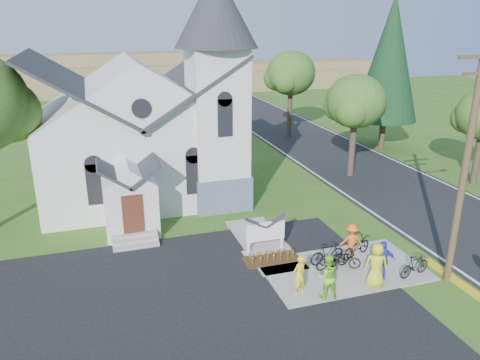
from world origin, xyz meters
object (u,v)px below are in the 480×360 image
object	(u,v)px
bike_0	(332,259)
bike_4	(356,247)
cyclist_2	(383,260)
cyclist_0	(299,275)
cyclist_4	(376,265)
bike_2	(343,260)
bike_1	(327,253)
cyclist_1	(327,276)
cyclist_3	(351,241)
church_sign	(265,232)
bike_3	(415,266)
utility_pole	(468,157)

from	to	relation	value
bike_0	bike_4	distance (m)	1.67
cyclist_2	bike_4	distance (m)	2.10
cyclist_0	bike_0	xyz separation A→B (m)	(2.26, 1.42, -0.40)
cyclist_4	bike_0	bearing A→B (deg)	-39.22
bike_2	cyclist_4	bearing A→B (deg)	-139.78
bike_1	bike_2	distance (m)	0.77
cyclist_1	cyclist_3	xyz separation A→B (m)	(2.61, 2.57, -0.09)
cyclist_3	cyclist_4	distance (m)	2.46
cyclist_2	bike_2	size ratio (longest dim) A/B	1.13
bike_0	cyclist_3	xyz separation A→B (m)	(1.27, 0.61, 0.39)
cyclist_1	cyclist_3	world-z (taller)	cyclist_1
church_sign	cyclist_0	xyz separation A→B (m)	(-0.01, -3.85, -0.13)
cyclist_3	cyclist_1	bearing A→B (deg)	59.16
bike_2	cyclist_2	bearing A→B (deg)	-116.63
bike_0	cyclist_3	bearing A→B (deg)	-71.15
cyclist_1	bike_2	xyz separation A→B (m)	(1.77, 1.80, -0.52)
cyclist_4	cyclist_1	bearing A→B (deg)	26.39
bike_3	bike_4	bearing A→B (deg)	21.02
bike_3	cyclist_4	size ratio (longest dim) A/B	0.86
cyclist_2	bike_2	bearing A→B (deg)	-29.92
bike_3	cyclist_4	distance (m)	2.11
church_sign	cyclist_4	distance (m)	5.34
cyclist_0	bike_1	distance (m)	2.91
cyclist_1	cyclist_4	bearing A→B (deg)	-168.13
utility_pole	cyclist_1	bearing A→B (deg)	176.96
cyclist_2	bike_4	size ratio (longest dim) A/B	0.92
bike_0	bike_4	xyz separation A→B (m)	(1.56, 0.61, 0.05)
bike_1	bike_4	xyz separation A→B (m)	(1.60, 0.18, -0.02)
cyclist_4	cyclist_2	bearing A→B (deg)	-123.95
church_sign	bike_1	bearing A→B (deg)	-42.13
cyclist_2	bike_1	bearing A→B (deg)	-30.73
cyclist_1	bike_1	xyz separation A→B (m)	(1.30, 2.40, -0.41)
bike_0	cyclist_2	distance (m)	2.16
utility_pole	bike_1	xyz separation A→B (m)	(-4.36, 2.70, -4.83)
cyclist_1	bike_1	distance (m)	2.76
utility_pole	bike_2	size ratio (longest dim) A/B	6.40
utility_pole	cyclist_3	bearing A→B (deg)	136.67
church_sign	bike_3	xyz separation A→B (m)	(5.26, -4.10, -0.48)
bike_1	cyclist_4	world-z (taller)	cyclist_4
bike_2	bike_1	bearing A→B (deg)	60.75
utility_pole	cyclist_4	distance (m)	5.54
cyclist_0	bike_3	distance (m)	5.29
utility_pole	cyclist_1	size ratio (longest dim) A/B	5.39
cyclist_3	church_sign	bearing A→B (deg)	-12.91
cyclist_0	cyclist_3	bearing A→B (deg)	-169.21
bike_2	bike_4	xyz separation A→B (m)	(1.13, 0.78, 0.09)
church_sign	cyclist_3	bearing A→B (deg)	-27.43
cyclist_2	bike_2	world-z (taller)	cyclist_2
cyclist_2	cyclist_3	bearing A→B (deg)	-63.05
church_sign	cyclist_4	world-z (taller)	cyclist_4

